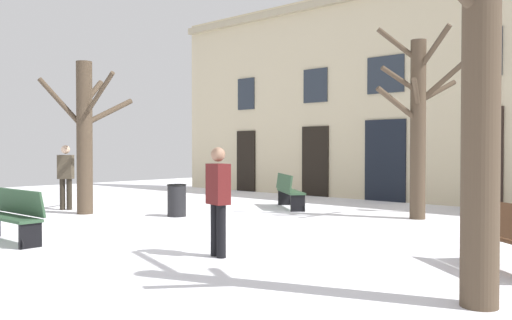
{
  "coord_description": "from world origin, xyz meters",
  "views": [
    {
      "loc": [
        8.06,
        -7.33,
        1.61
      ],
      "look_at": [
        0.0,
        1.5,
        1.35
      ],
      "focal_mm": 38.26,
      "sensor_mm": 36.0,
      "label": 1
    }
  ],
  "objects_px": {
    "tree_near_facade": "(419,120)",
    "bench_back_to_back_right": "(289,190)",
    "tree_left_of_center": "(85,131)",
    "bench_back_to_back_left": "(508,237)",
    "streetlamp": "(484,123)",
    "bench_far_corner": "(12,215)",
    "tree_center": "(482,54)",
    "litter_bin": "(177,200)",
    "person_strolling": "(66,174)",
    "person_near_bench": "(218,196)"
  },
  "relations": [
    {
      "from": "tree_left_of_center",
      "to": "bench_far_corner",
      "type": "bearing_deg",
      "value": -47.46
    },
    {
      "from": "tree_center",
      "to": "bench_far_corner",
      "type": "relative_size",
      "value": 3.19
    },
    {
      "from": "bench_far_corner",
      "to": "person_strolling",
      "type": "height_order",
      "value": "person_strolling"
    },
    {
      "from": "litter_bin",
      "to": "bench_back_to_back_left",
      "type": "bearing_deg",
      "value": -6.1
    },
    {
      "from": "tree_center",
      "to": "litter_bin",
      "type": "height_order",
      "value": "tree_center"
    },
    {
      "from": "streetlamp",
      "to": "bench_far_corner",
      "type": "distance_m",
      "value": 10.48
    },
    {
      "from": "tree_left_of_center",
      "to": "bench_back_to_back_right",
      "type": "relative_size",
      "value": 2.25
    },
    {
      "from": "streetlamp",
      "to": "bench_back_to_back_left",
      "type": "height_order",
      "value": "streetlamp"
    },
    {
      "from": "litter_bin",
      "to": "streetlamp",
      "type": "bearing_deg",
      "value": 44.03
    },
    {
      "from": "person_strolling",
      "to": "tree_center",
      "type": "bearing_deg",
      "value": -48.84
    },
    {
      "from": "streetlamp",
      "to": "person_strolling",
      "type": "distance_m",
      "value": 10.57
    },
    {
      "from": "tree_left_of_center",
      "to": "litter_bin",
      "type": "xyz_separation_m",
      "value": [
        2.09,
        1.15,
        -1.64
      ]
    },
    {
      "from": "streetlamp",
      "to": "tree_near_facade",
      "type": "bearing_deg",
      "value": -116.35
    },
    {
      "from": "tree_near_facade",
      "to": "bench_far_corner",
      "type": "height_order",
      "value": "tree_near_facade"
    },
    {
      "from": "tree_center",
      "to": "person_strolling",
      "type": "height_order",
      "value": "tree_center"
    },
    {
      "from": "litter_bin",
      "to": "person_near_bench",
      "type": "height_order",
      "value": "person_near_bench"
    },
    {
      "from": "streetlamp",
      "to": "litter_bin",
      "type": "bearing_deg",
      "value": -135.97
    },
    {
      "from": "streetlamp",
      "to": "tree_center",
      "type": "bearing_deg",
      "value": -70.55
    },
    {
      "from": "tree_near_facade",
      "to": "bench_back_to_back_right",
      "type": "height_order",
      "value": "tree_near_facade"
    },
    {
      "from": "bench_back_to_back_right",
      "to": "person_strolling",
      "type": "distance_m",
      "value": 5.87
    },
    {
      "from": "streetlamp",
      "to": "bench_back_to_back_right",
      "type": "xyz_separation_m",
      "value": [
        -4.43,
        -1.95,
        -1.73
      ]
    },
    {
      "from": "person_strolling",
      "to": "bench_back_to_back_left",
      "type": "bearing_deg",
      "value": -39.75
    },
    {
      "from": "bench_back_to_back_left",
      "to": "bench_far_corner",
      "type": "height_order",
      "value": "bench_back_to_back_left"
    },
    {
      "from": "tree_near_facade",
      "to": "litter_bin",
      "type": "xyz_separation_m",
      "value": [
        -4.43,
        -3.39,
        -1.87
      ]
    },
    {
      "from": "streetlamp",
      "to": "person_near_bench",
      "type": "xyz_separation_m",
      "value": [
        -1.08,
        -7.75,
        -1.31
      ]
    },
    {
      "from": "bench_back_to_back_left",
      "to": "person_near_bench",
      "type": "distance_m",
      "value": 3.99
    },
    {
      "from": "streetlamp",
      "to": "bench_back_to_back_left",
      "type": "distance_m",
      "value": 6.64
    },
    {
      "from": "streetlamp",
      "to": "bench_far_corner",
      "type": "relative_size",
      "value": 2.08
    },
    {
      "from": "bench_back_to_back_right",
      "to": "bench_far_corner",
      "type": "bearing_deg",
      "value": 127.61
    },
    {
      "from": "bench_far_corner",
      "to": "tree_near_facade",
      "type": "bearing_deg",
      "value": 62.88
    },
    {
      "from": "bench_far_corner",
      "to": "litter_bin",
      "type": "bearing_deg",
      "value": 98.49
    },
    {
      "from": "streetlamp",
      "to": "bench_far_corner",
      "type": "bearing_deg",
      "value": -116.46
    },
    {
      "from": "bench_back_to_back_right",
      "to": "bench_far_corner",
      "type": "xyz_separation_m",
      "value": [
        -0.18,
        -7.31,
        -0.01
      ]
    },
    {
      "from": "tree_center",
      "to": "streetlamp",
      "type": "bearing_deg",
      "value": 109.45
    },
    {
      "from": "tree_left_of_center",
      "to": "streetlamp",
      "type": "bearing_deg",
      "value": 40.3
    },
    {
      "from": "tree_left_of_center",
      "to": "litter_bin",
      "type": "bearing_deg",
      "value": 28.78
    },
    {
      "from": "streetlamp",
      "to": "person_strolling",
      "type": "relative_size",
      "value": 2.13
    },
    {
      "from": "person_strolling",
      "to": "tree_near_facade",
      "type": "bearing_deg",
      "value": -10.75
    },
    {
      "from": "tree_left_of_center",
      "to": "person_strolling",
      "type": "xyz_separation_m",
      "value": [
        -1.11,
        0.07,
        -1.09
      ]
    },
    {
      "from": "tree_near_facade",
      "to": "streetlamp",
      "type": "xyz_separation_m",
      "value": [
        0.85,
        1.71,
        -0.05
      ]
    },
    {
      "from": "bench_back_to_back_right",
      "to": "bench_back_to_back_left",
      "type": "xyz_separation_m",
      "value": [
        6.86,
        -3.97,
        -0.01
      ]
    },
    {
      "from": "tree_left_of_center",
      "to": "bench_far_corner",
      "type": "height_order",
      "value": "tree_left_of_center"
    },
    {
      "from": "tree_center",
      "to": "litter_bin",
      "type": "relative_size",
      "value": 7.24
    },
    {
      "from": "tree_left_of_center",
      "to": "bench_back_to_back_right",
      "type": "xyz_separation_m",
      "value": [
        2.93,
        4.3,
        -1.55
      ]
    },
    {
      "from": "tree_left_of_center",
      "to": "bench_far_corner",
      "type": "xyz_separation_m",
      "value": [
        2.76,
        -3.01,
        -1.56
      ]
    },
    {
      "from": "tree_left_of_center",
      "to": "bench_back_to_back_left",
      "type": "bearing_deg",
      "value": 1.9
    },
    {
      "from": "litter_bin",
      "to": "bench_back_to_back_right",
      "type": "distance_m",
      "value": 3.26
    },
    {
      "from": "bench_back_to_back_left",
      "to": "tree_center",
      "type": "bearing_deg",
      "value": 137.51
    },
    {
      "from": "litter_bin",
      "to": "bench_back_to_back_right",
      "type": "xyz_separation_m",
      "value": [
        0.84,
        3.15,
        0.09
      ]
    },
    {
      "from": "tree_center",
      "to": "litter_bin",
      "type": "distance_m",
      "value": 8.68
    }
  ]
}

